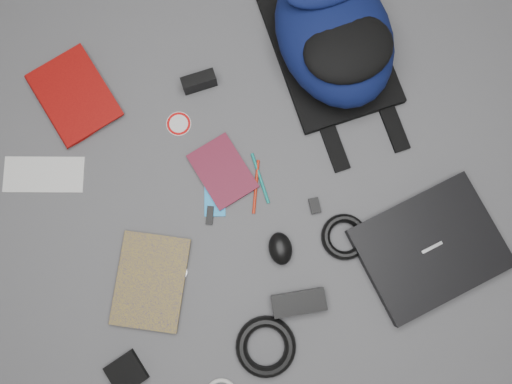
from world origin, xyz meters
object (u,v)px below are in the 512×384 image
object	(u,v)px
dvd_case	(223,171)
pouch	(126,373)
backpack	(334,34)
mouse	(280,249)
comic_book	(117,277)
power_brick	(299,303)
textbook_red	(46,113)
laptop	(430,248)
compact_camera	(199,82)

from	to	relation	value
dvd_case	pouch	world-z (taller)	pouch
backpack	dvd_case	world-z (taller)	backpack
pouch	mouse	bearing A→B (deg)	18.98
comic_book	power_brick	bearing A→B (deg)	-0.29
textbook_red	pouch	xyz separation A→B (m)	(0.01, -0.76, -0.00)
laptop	textbook_red	world-z (taller)	laptop
mouse	pouch	distance (m)	0.52
backpack	compact_camera	bearing A→B (deg)	177.51
backpack	pouch	xyz separation A→B (m)	(-0.83, -0.67, -0.09)
backpack	dvd_case	distance (m)	0.49
mouse	power_brick	size ratio (longest dim) A/B	0.62
power_brick	mouse	bearing A→B (deg)	99.36
compact_camera	mouse	distance (m)	0.53
textbook_red	pouch	world-z (taller)	textbook_red
compact_camera	mouse	world-z (taller)	compact_camera
comic_book	power_brick	size ratio (longest dim) A/B	1.77
comic_book	mouse	bearing A→B (deg)	17.30
dvd_case	pouch	xyz separation A→B (m)	(-0.42, -0.43, 0.00)
mouse	pouch	bearing A→B (deg)	-152.01
compact_camera	pouch	xyz separation A→B (m)	(-0.44, -0.69, -0.02)
comic_book	power_brick	xyz separation A→B (m)	(0.44, -0.23, 0.01)
laptop	comic_book	bearing A→B (deg)	158.70
mouse	pouch	xyz separation A→B (m)	(-0.49, -0.17, -0.01)
laptop	pouch	size ratio (longest dim) A/B	4.21
textbook_red	comic_book	size ratio (longest dim) A/B	1.00
textbook_red	comic_book	xyz separation A→B (m)	(0.06, -0.51, -0.00)
compact_camera	mouse	bearing A→B (deg)	-82.34
laptop	mouse	bearing A→B (deg)	153.82
dvd_case	compact_camera	size ratio (longest dim) A/B	1.88
dvd_case	pouch	distance (m)	0.60
textbook_red	compact_camera	xyz separation A→B (m)	(0.44, -0.06, 0.01)
power_brick	pouch	distance (m)	0.49
backpack	laptop	size ratio (longest dim) A/B	1.31
dvd_case	backpack	bearing A→B (deg)	18.04
comic_book	power_brick	distance (m)	0.50
backpack	dvd_case	xyz separation A→B (m)	(-0.41, -0.24, -0.09)
backpack	pouch	size ratio (longest dim) A/B	5.53
backpack	mouse	xyz separation A→B (m)	(-0.33, -0.50, -0.08)
backpack	textbook_red	bearing A→B (deg)	175.08
mouse	power_brick	distance (m)	0.15
pouch	laptop	bearing A→B (deg)	2.33
comic_book	pouch	size ratio (longest dim) A/B	2.90
textbook_red	comic_book	world-z (taller)	textbook_red
textbook_red	laptop	bearing A→B (deg)	-52.18
comic_book	compact_camera	world-z (taller)	compact_camera
compact_camera	mouse	xyz separation A→B (m)	(0.06, -0.52, -0.00)
textbook_red	dvd_case	bearing A→B (deg)	-51.01
dvd_case	pouch	size ratio (longest dim) A/B	2.10
backpack	dvd_case	bearing A→B (deg)	-148.61
comic_book	compact_camera	xyz separation A→B (m)	(0.39, 0.45, 0.02)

